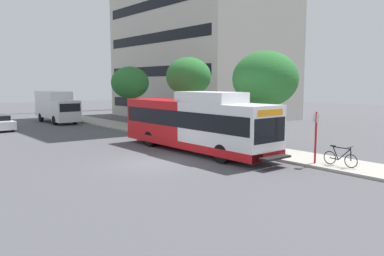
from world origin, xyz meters
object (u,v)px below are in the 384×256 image
at_px(street_tree_near_stop, 265,79).
at_px(street_tree_far_block, 130,83).
at_px(street_tree_mid_block, 189,77).
at_px(box_truck_background, 57,106).
at_px(bicycle_parked, 340,157).
at_px(bus_stop_sign_pole, 316,133).
at_px(transit_bus, 195,124).

distance_m(street_tree_near_stop, street_tree_far_block, 15.72).
relative_size(street_tree_mid_block, street_tree_far_block, 1.08).
distance_m(street_tree_far_block, box_truck_background, 9.55).
relative_size(bicycle_parked, street_tree_mid_block, 0.30).
bearing_deg(box_truck_background, bus_stop_sign_pole, -85.23).
bearing_deg(bus_stop_sign_pole, bicycle_parked, -72.87).
bearing_deg(bicycle_parked, street_tree_near_stop, 74.49).
bearing_deg(transit_bus, street_tree_far_block, 75.35).
bearing_deg(street_tree_mid_block, transit_bus, -125.39).
bearing_deg(transit_bus, box_truck_background, 90.97).
bearing_deg(transit_bus, bicycle_parked, -73.44).
height_order(transit_bus, box_truck_background, transit_bus).
bearing_deg(bicycle_parked, bus_stop_sign_pole, 107.13).
bearing_deg(bicycle_parked, street_tree_far_block, 86.89).
xyz_separation_m(bicycle_parked, street_tree_mid_block, (1.22, 13.23, 4.05)).
relative_size(transit_bus, street_tree_mid_block, 2.06).
height_order(transit_bus, bicycle_parked, transit_bus).
height_order(transit_bus, street_tree_near_stop, street_tree_near_stop).
xyz_separation_m(transit_bus, bicycle_parked, (2.41, -8.11, -1.14)).
bearing_deg(box_truck_background, bicycle_parked, -84.74).
distance_m(transit_bus, box_truck_background, 22.13).
height_order(bicycle_parked, box_truck_background, box_truck_background).
bearing_deg(street_tree_near_stop, transit_bus, 155.09).
distance_m(bicycle_parked, box_truck_background, 30.39).
bearing_deg(street_tree_far_block, box_truck_background, 115.51).
height_order(bus_stop_sign_pole, street_tree_far_block, street_tree_far_block).
height_order(bicycle_parked, street_tree_mid_block, street_tree_mid_block).
distance_m(bicycle_parked, street_tree_mid_block, 13.88).
relative_size(transit_bus, street_tree_far_block, 2.22).
bearing_deg(bus_stop_sign_pole, street_tree_near_stop, 67.58).
distance_m(street_tree_near_stop, street_tree_mid_block, 7.05).
bearing_deg(bus_stop_sign_pole, street_tree_mid_block, 82.55).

